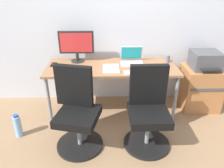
{
  "coord_description": "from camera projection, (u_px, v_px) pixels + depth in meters",
  "views": [
    {
      "loc": [
        -0.06,
        -2.73,
        1.81
      ],
      "look_at": [
        0.0,
        -0.05,
        0.46
      ],
      "focal_mm": 34.93,
      "sensor_mm": 36.0,
      "label": 1
    }
  ],
  "objects": [
    {
      "name": "ground_plane",
      "position": [
        112.0,
        110.0,
        3.25
      ],
      "size": [
        5.28,
        5.28,
        0.0
      ],
      "primitive_type": "plane",
      "color": "#9E7A56"
    },
    {
      "name": "back_wall",
      "position": [
        111.0,
        15.0,
        3.04
      ],
      "size": [
        4.4,
        0.04,
        2.6
      ],
      "primitive_type": "cube",
      "color": "silver",
      "rests_on": "ground"
    },
    {
      "name": "desk",
      "position": [
        112.0,
        70.0,
        2.96
      ],
      "size": [
        1.76,
        0.66,
        0.7
      ],
      "color": "#996B47",
      "rests_on": "ground"
    },
    {
      "name": "office_chair_left",
      "position": [
        77.0,
        112.0,
        2.44
      ],
      "size": [
        0.54,
        0.54,
        0.94
      ],
      "color": "black",
      "rests_on": "ground"
    },
    {
      "name": "office_chair_right",
      "position": [
        148.0,
        111.0,
        2.46
      ],
      "size": [
        0.54,
        0.54,
        0.94
      ],
      "color": "black",
      "rests_on": "ground"
    },
    {
      "name": "side_cabinet",
      "position": [
        200.0,
        88.0,
        3.21
      ],
      "size": [
        0.53,
        0.49,
        0.63
      ],
      "color": "#B77542",
      "rests_on": "ground"
    },
    {
      "name": "printer",
      "position": [
        205.0,
        60.0,
        3.02
      ],
      "size": [
        0.38,
        0.4,
        0.24
      ],
      "color": "#515156",
      "rests_on": "side_cabinet"
    },
    {
      "name": "water_bottle_on_floor",
      "position": [
        18.0,
        126.0,
        2.67
      ],
      "size": [
        0.09,
        0.09,
        0.31
      ],
      "color": "#8CBFF2",
      "rests_on": "ground"
    },
    {
      "name": "desktop_monitor",
      "position": [
        76.0,
        44.0,
        2.99
      ],
      "size": [
        0.48,
        0.18,
        0.43
      ],
      "color": "#262626",
      "rests_on": "desk"
    },
    {
      "name": "open_laptop",
      "position": [
        132.0,
        59.0,
        3.02
      ],
      "size": [
        0.31,
        0.27,
        0.22
      ],
      "color": "silver",
      "rests_on": "desk"
    },
    {
      "name": "keyboard_by_monitor",
      "position": [
        75.0,
        73.0,
        2.7
      ],
      "size": [
        0.34,
        0.12,
        0.02
      ],
      "primitive_type": "cube",
      "color": "#2D2D2D",
      "rests_on": "desk"
    },
    {
      "name": "keyboard_by_laptop",
      "position": [
        138.0,
        73.0,
        2.71
      ],
      "size": [
        0.34,
        0.12,
        0.02
      ],
      "primitive_type": "cube",
      "color": "silver",
      "rests_on": "desk"
    },
    {
      "name": "mouse_by_monitor",
      "position": [
        56.0,
        73.0,
        2.68
      ],
      "size": [
        0.06,
        0.1,
        0.03
      ],
      "primitive_type": "ellipsoid",
      "color": "#2D2D2D",
      "rests_on": "desk"
    },
    {
      "name": "mouse_by_laptop",
      "position": [
        68.0,
        67.0,
        2.87
      ],
      "size": [
        0.06,
        0.1,
        0.03
      ],
      "primitive_type": "ellipsoid",
      "color": "silver",
      "rests_on": "desk"
    },
    {
      "name": "coffee_mug",
      "position": [
        158.0,
        69.0,
        2.73
      ],
      "size": [
        0.08,
        0.08,
        0.09
      ],
      "primitive_type": "cylinder",
      "color": "teal",
      "rests_on": "desk"
    },
    {
      "name": "pen_cup",
      "position": [
        167.0,
        59.0,
        3.05
      ],
      "size": [
        0.07,
        0.07,
        0.1
      ],
      "primitive_type": "cylinder",
      "color": "slate",
      "rests_on": "desk"
    },
    {
      "name": "phone_near_monitor",
      "position": [
        54.0,
        65.0,
        2.98
      ],
      "size": [
        0.07,
        0.14,
        0.01
      ],
      "primitive_type": "cube",
      "color": "black",
      "rests_on": "desk"
    },
    {
      "name": "phone_near_laptop",
      "position": [
        152.0,
        66.0,
        2.93
      ],
      "size": [
        0.07,
        0.14,
        0.01
      ],
      "primitive_type": "cube",
      "color": "black",
      "rests_on": "desk"
    },
    {
      "name": "paper_pile",
      "position": [
        111.0,
        68.0,
        2.85
      ],
      "size": [
        0.21,
        0.3,
        0.01
      ],
      "primitive_type": "cube",
      "color": "white",
      "rests_on": "desk"
    }
  ]
}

